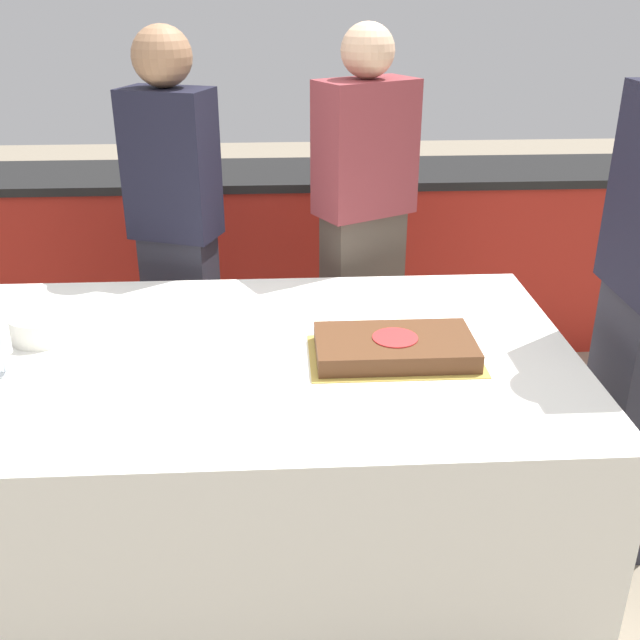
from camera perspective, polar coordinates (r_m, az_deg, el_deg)
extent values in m
plane|color=gray|center=(2.71, -4.85, -16.99)|extent=(14.00, 14.00, 0.00)
cube|color=#A82319|center=(3.94, -4.57, 4.46)|extent=(4.40, 0.55, 0.88)
cube|color=black|center=(3.81, -4.81, 10.97)|extent=(4.40, 0.58, 0.04)
cube|color=white|center=(2.47, -5.17, -10.34)|extent=(1.98, 1.20, 0.76)
cube|color=gold|center=(2.25, 5.68, -2.74)|extent=(0.51, 0.30, 0.00)
cube|color=#56331C|center=(2.23, 5.71, -2.05)|extent=(0.47, 0.26, 0.06)
cylinder|color=red|center=(2.22, 5.75, -1.35)|extent=(0.14, 0.14, 0.00)
cylinder|color=white|center=(2.49, -20.41, -0.43)|extent=(0.20, 0.20, 0.08)
cylinder|color=white|center=(2.32, -22.82, -3.72)|extent=(0.06, 0.06, 0.00)
cylinder|color=white|center=(2.31, -22.95, -2.99)|extent=(0.01, 0.01, 0.06)
cylinder|color=white|center=(2.48, 2.73, 0.19)|extent=(0.18, 0.18, 0.00)
cube|color=#4C4238|center=(3.15, 3.14, -0.14)|extent=(0.35, 0.29, 0.95)
cube|color=brown|center=(2.92, 3.48, 12.92)|extent=(0.42, 0.35, 0.51)
sphere|color=#D8AD89|center=(2.87, 3.66, 19.83)|extent=(0.20, 0.20, 0.20)
cube|color=#282833|center=(2.66, 22.03, -7.34)|extent=(0.16, 0.30, 0.93)
cube|color=#282833|center=(3.18, -10.23, -1.10)|extent=(0.32, 0.25, 0.87)
cube|color=black|center=(2.94, -11.29, 11.53)|extent=(0.38, 0.30, 0.56)
sphere|color=#936B4C|center=(2.88, -11.96, 19.08)|extent=(0.22, 0.22, 0.22)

